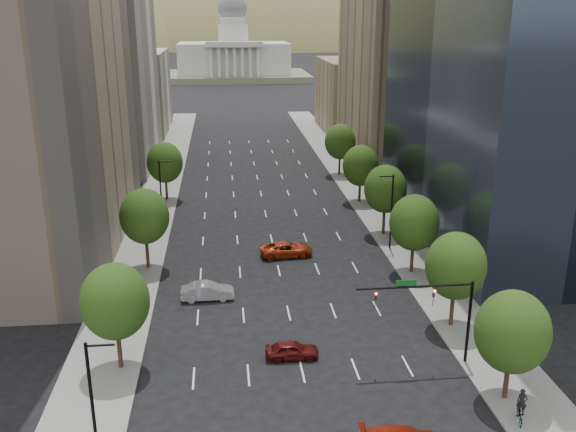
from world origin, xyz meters
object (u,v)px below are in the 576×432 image
object	(u,v)px
car_maroon	(292,350)
car_red_far	(286,249)
car_silver	(207,291)
cyclist	(521,411)
capitol	(234,58)
traffic_signal	(439,305)

from	to	relation	value
car_maroon	car_red_far	xyz separation A→B (m)	(1.83, 21.95, 0.10)
car_silver	cyclist	world-z (taller)	cyclist
car_silver	cyclist	size ratio (longest dim) A/B	2.06
capitol	car_silver	world-z (taller)	capitol
car_silver	capitol	bearing A→B (deg)	-3.26
traffic_signal	cyclist	size ratio (longest dim) A/B	3.69
traffic_signal	car_silver	world-z (taller)	traffic_signal
capitol	car_red_far	xyz separation A→B (m)	(1.25, -195.63, -7.75)
car_silver	cyclist	xyz separation A→B (m)	(21.28, -21.53, 0.14)
car_maroon	car_silver	bearing A→B (deg)	32.38
traffic_signal	capitol	world-z (taller)	capitol
traffic_signal	cyclist	distance (m)	9.45
car_maroon	car_red_far	world-z (taller)	car_red_far
car_silver	car_red_far	distance (m)	13.56
car_silver	cyclist	bearing A→B (deg)	-136.51
traffic_signal	car_maroon	xyz separation A→B (m)	(-11.10, 2.13, -4.45)
car_maroon	cyclist	xyz separation A→B (m)	(14.37, -9.94, 0.25)
capitol	car_silver	xyz separation A→B (m)	(-7.49, -205.99, -7.74)
traffic_signal	cyclist	xyz separation A→B (m)	(3.27, -7.81, -4.19)
traffic_signal	car_silver	xyz separation A→B (m)	(-18.01, 13.72, -4.33)
traffic_signal	car_red_far	xyz separation A→B (m)	(-9.27, 24.08, -4.35)
car_red_far	capitol	bearing A→B (deg)	-5.48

